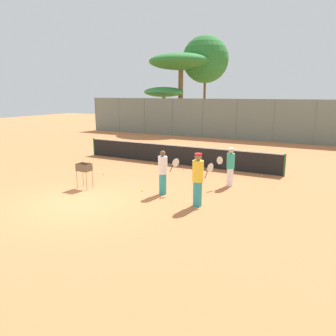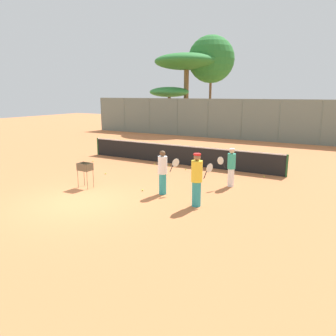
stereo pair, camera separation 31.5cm
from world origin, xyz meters
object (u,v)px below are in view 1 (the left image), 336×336
(player_white_outfit, at_px, (163,172))
(parked_car, at_px, (278,131))
(player_red_cap, at_px, (198,179))
(ball_cart, at_px, (84,169))
(tennis_net, at_px, (175,154))
(player_yellow_shirt, at_px, (230,167))

(player_white_outfit, bearing_deg, parked_car, 36.76)
(parked_car, bearing_deg, player_red_cap, -87.71)
(ball_cart, relative_size, parked_car, 0.25)
(tennis_net, xyz_separation_m, player_white_outfit, (2.09, -5.11, 0.32))
(tennis_net, distance_m, player_white_outfit, 5.53)
(player_red_cap, bearing_deg, tennis_net, 60.45)
(tennis_net, relative_size, player_white_outfit, 6.78)
(player_white_outfit, xyz_separation_m, player_yellow_shirt, (1.91, 2.32, -0.04))
(player_yellow_shirt, relative_size, ball_cart, 1.55)
(player_yellow_shirt, xyz_separation_m, parked_car, (-0.96, 16.07, -0.17))
(player_red_cap, bearing_deg, ball_cart, 119.23)
(ball_cart, distance_m, parked_car, 19.65)
(tennis_net, relative_size, player_red_cap, 6.25)
(parked_car, bearing_deg, tennis_net, -102.90)
(player_white_outfit, distance_m, player_yellow_shirt, 3.00)
(ball_cart, xyz_separation_m, parked_car, (4.17, 19.20, -0.13))
(tennis_net, distance_m, parked_car, 13.61)
(player_white_outfit, height_order, player_yellow_shirt, player_white_outfit)
(player_red_cap, bearing_deg, parked_car, 29.19)
(parked_car, bearing_deg, player_yellow_shirt, -86.59)
(tennis_net, relative_size, ball_cart, 11.19)
(player_white_outfit, bearing_deg, player_yellow_shirt, 0.22)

